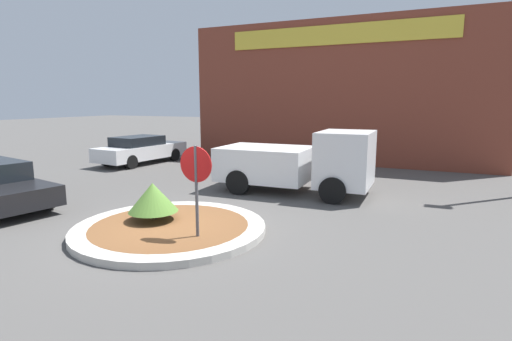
{
  "coord_description": "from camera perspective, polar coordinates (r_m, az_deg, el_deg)",
  "views": [
    {
      "loc": [
        5.61,
        -7.47,
        3.06
      ],
      "look_at": [
        1.16,
        2.39,
        1.18
      ],
      "focal_mm": 28.0,
      "sensor_mm": 36.0,
      "label": 1
    }
  ],
  "objects": [
    {
      "name": "parked_sedan_white",
      "position": [
        20.61,
        -16.14,
        2.91
      ],
      "size": [
        2.27,
        4.89,
        1.37
      ],
      "rotation": [
        0.0,
        0.0,
        1.47
      ],
      "color": "silver",
      "rests_on": "ground_plane"
    },
    {
      "name": "storefront_building",
      "position": [
        22.63,
        12.93,
        10.65
      ],
      "size": [
        15.07,
        6.07,
        6.92
      ],
      "color": "brown",
      "rests_on": "ground_plane"
    },
    {
      "name": "utility_truck",
      "position": [
        13.46,
        6.16,
        1.18
      ],
      "size": [
        5.13,
        2.4,
        2.12
      ],
      "rotation": [
        0.0,
        0.0,
        0.02
      ],
      "color": "white",
      "rests_on": "ground_plane"
    },
    {
      "name": "traffic_island",
      "position": [
        9.8,
        -12.14,
        -8.06
      ],
      "size": [
        4.53,
        4.53,
        0.17
      ],
      "color": "#BCB7AD",
      "rests_on": "ground_plane"
    },
    {
      "name": "ground_plane",
      "position": [
        9.83,
        -12.12,
        -8.52
      ],
      "size": [
        120.0,
        120.0,
        0.0
      ],
      "primitive_type": "plane",
      "color": "#514F4C"
    },
    {
      "name": "island_shrub",
      "position": [
        10.09,
        -14.52,
        -3.71
      ],
      "size": [
        1.21,
        1.21,
        0.94
      ],
      "color": "brown",
      "rests_on": "traffic_island"
    },
    {
      "name": "stop_sign",
      "position": [
        8.56,
        -8.54,
        -0.8
      ],
      "size": [
        0.77,
        0.07,
        2.15
      ],
      "color": "#4C4C51",
      "rests_on": "ground_plane"
    }
  ]
}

